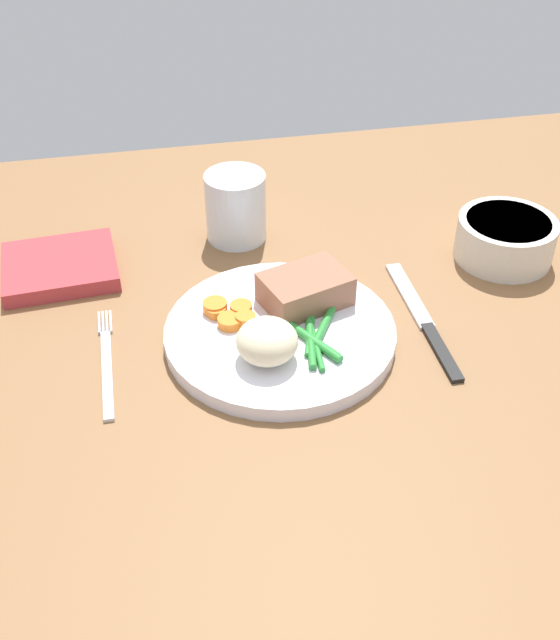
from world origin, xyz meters
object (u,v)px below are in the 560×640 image
object	(u,v)px
dinner_plate	(280,334)
fork	(107,362)
water_glass	(236,211)
salad_bowl	(506,237)
meat_portion	(303,289)
napkin	(60,267)
knife	(424,321)

from	to	relation	value
dinner_plate	fork	world-z (taller)	dinner_plate
water_glass	salad_bowl	bearing A→B (deg)	-19.67
water_glass	meat_portion	bearing A→B (deg)	-75.25
fork	napkin	size ratio (longest dim) A/B	1.30
fork	napkin	xyz separation A→B (cm)	(-4.79, 17.16, 0.73)
salad_bowl	water_glass	bearing A→B (deg)	160.33
dinner_plate	fork	size ratio (longest dim) A/B	1.44
knife	fork	bearing A→B (deg)	179.48
water_glass	napkin	size ratio (longest dim) A/B	0.66
fork	napkin	world-z (taller)	napkin
dinner_plate	water_glass	distance (cm)	20.97
dinner_plate	fork	distance (cm)	17.77
dinner_plate	knife	distance (cm)	15.66
fork	salad_bowl	xyz separation A→B (cm)	(46.88, 10.15, 2.64)
meat_portion	napkin	xyz separation A→B (cm)	(-25.77, 13.14, -2.37)
dinner_plate	napkin	bearing A→B (deg)	143.15
dinner_plate	salad_bowl	bearing A→B (deg)	18.76
salad_bowl	napkin	xyz separation A→B (cm)	(-51.66, 7.01, -1.91)
knife	napkin	bearing A→B (deg)	155.30
fork	knife	world-z (taller)	knife
meat_portion	water_glass	bearing A→B (deg)	104.75
meat_portion	knife	size ratio (longest dim) A/B	0.43
water_glass	knife	bearing A→B (deg)	-51.23
fork	salad_bowl	bearing A→B (deg)	13.89
fork	knife	size ratio (longest dim) A/B	0.81
fork	meat_portion	bearing A→B (deg)	12.51
dinner_plate	water_glass	world-z (taller)	water_glass
fork	knife	bearing A→B (deg)	1.62
dinner_plate	water_glass	bearing A→B (deg)	93.44
meat_portion	salad_bowl	bearing A→B (deg)	13.32
napkin	dinner_plate	bearing A→B (deg)	-36.85
dinner_plate	salad_bowl	distance (cm)	30.82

